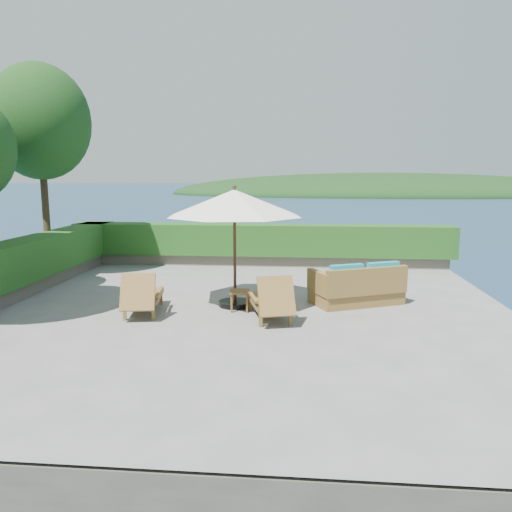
# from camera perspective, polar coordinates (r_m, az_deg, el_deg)

# --- Properties ---
(ground) EXTENTS (12.00, 12.00, 0.00)m
(ground) POSITION_cam_1_polar(r_m,az_deg,el_deg) (11.05, -1.94, -6.28)
(ground) COLOR gray
(ground) RESTS_ON ground
(foundation) EXTENTS (12.00, 12.00, 3.00)m
(foundation) POSITION_cam_1_polar(r_m,az_deg,el_deg) (11.56, -1.89, -13.71)
(foundation) COLOR #5F584C
(foundation) RESTS_ON ocean
(ocean) EXTENTS (600.00, 600.00, 0.00)m
(ocean) POSITION_cam_1_polar(r_m,az_deg,el_deg) (12.21, -1.86, -19.98)
(ocean) COLOR #18394C
(ocean) RESTS_ON ground
(offshore_island) EXTENTS (126.00, 57.60, 12.60)m
(offshore_island) POSITION_cam_1_polar(r_m,az_deg,el_deg) (152.52, 14.24, 6.86)
(offshore_island) COLOR black
(offshore_island) RESTS_ON ocean
(planter_wall_far) EXTENTS (12.00, 0.60, 0.36)m
(planter_wall_far) POSITION_cam_1_polar(r_m,az_deg,el_deg) (16.45, 0.48, -0.43)
(planter_wall_far) COLOR #6B6256
(planter_wall_far) RESTS_ON ground
(hedge_far) EXTENTS (12.40, 0.90, 1.00)m
(hedge_far) POSITION_cam_1_polar(r_m,az_deg,el_deg) (16.35, 0.48, 1.89)
(hedge_far) COLOR #1E4112
(hedge_far) RESTS_ON planter_wall_far
(tree_far) EXTENTS (2.80, 2.80, 6.03)m
(tree_far) POSITION_cam_1_polar(r_m,az_deg,el_deg) (15.65, -23.48, 13.84)
(tree_far) COLOR #3F2C18
(tree_far) RESTS_ON ground
(patio_umbrella) EXTENTS (3.74, 3.74, 2.75)m
(patio_umbrella) POSITION_cam_1_polar(r_m,az_deg,el_deg) (11.08, -2.48, 5.96)
(patio_umbrella) COLOR black
(patio_umbrella) RESTS_ON ground
(lounge_left) EXTENTS (0.95, 1.78, 0.98)m
(lounge_left) POSITION_cam_1_polar(r_m,az_deg,el_deg) (10.99, -12.87, -4.41)
(lounge_left) COLOR brown
(lounge_left) RESTS_ON ground
(lounge_right) EXTENTS (1.13, 1.86, 1.00)m
(lounge_right) POSITION_cam_1_polar(r_m,az_deg,el_deg) (10.33, 1.70, -5.01)
(lounge_right) COLOR brown
(lounge_right) RESTS_ON ground
(side_table) EXTENTS (0.45, 0.45, 0.46)m
(side_table) POSITION_cam_1_polar(r_m,az_deg,el_deg) (10.97, -1.88, -4.38)
(side_table) COLOR brown
(side_table) RESTS_ON ground
(wicker_loveseat) EXTENTS (2.29, 1.80, 1.01)m
(wicker_loveseat) POSITION_cam_1_polar(r_m,az_deg,el_deg) (11.77, 11.55, -3.54)
(wicker_loveseat) COLOR brown
(wicker_loveseat) RESTS_ON ground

